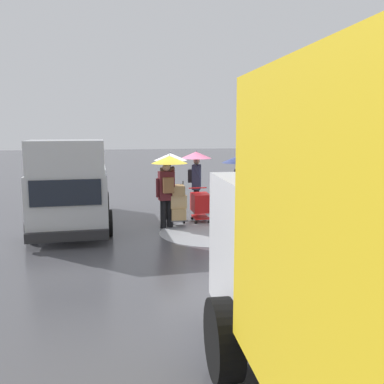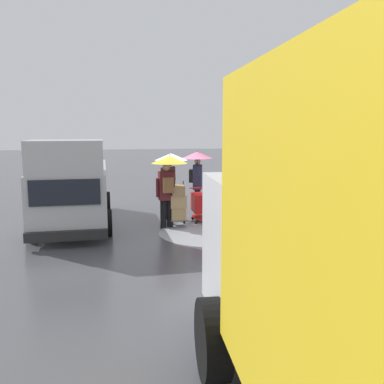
# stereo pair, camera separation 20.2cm
# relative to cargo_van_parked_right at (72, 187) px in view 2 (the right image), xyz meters

# --- Properties ---
(ground_plane) EXTENTS (90.00, 90.00, 0.00)m
(ground_plane) POSITION_rel_cargo_van_parked_right_xyz_m (-3.71, 0.02, -1.18)
(ground_plane) COLOR #4C4C51
(slush_patch_near_cluster) EXTENTS (2.94, 2.94, 0.01)m
(slush_patch_near_cluster) POSITION_rel_cargo_van_parked_right_xyz_m (-3.90, 1.41, -1.18)
(slush_patch_near_cluster) COLOR #999BA0
(slush_patch_near_cluster) RESTS_ON ground
(slush_patch_under_van) EXTENTS (2.55, 2.55, 0.01)m
(slush_patch_under_van) POSITION_rel_cargo_van_parked_right_xyz_m (-6.27, 0.52, -1.18)
(slush_patch_under_van) COLOR silver
(slush_patch_under_van) RESTS_ON ground
(cargo_van_parked_right) EXTENTS (2.40, 5.44, 2.60)m
(cargo_van_parked_right) POSITION_rel_cargo_van_parked_right_xyz_m (0.00, 0.00, 0.00)
(cargo_van_parked_right) COLOR #B7BABF
(cargo_van_parked_right) RESTS_ON ground
(shopping_cart_vendor) EXTENTS (0.58, 0.83, 1.02)m
(shopping_cart_vendor) POSITION_rel_cargo_van_parked_right_xyz_m (-3.86, -0.04, -0.61)
(shopping_cart_vendor) COLOR red
(shopping_cart_vendor) RESTS_ON ground
(hand_dolly_boxes) EXTENTS (0.53, 0.71, 1.32)m
(hand_dolly_boxes) POSITION_rel_cargo_van_parked_right_xyz_m (-3.07, 0.47, -0.50)
(hand_dolly_boxes) COLOR #515156
(hand_dolly_boxes) RESTS_ON ground
(pedestrian_pink_side) EXTENTS (1.04, 1.04, 2.15)m
(pedestrian_pink_side) POSITION_rel_cargo_van_parked_right_xyz_m (-2.78, 0.59, 0.39)
(pedestrian_pink_side) COLOR black
(pedestrian_pink_side) RESTS_ON ground
(pedestrian_black_side) EXTENTS (1.04, 1.04, 2.15)m
(pedestrian_black_side) POSITION_rel_cargo_van_parked_right_xyz_m (-3.96, -1.33, 0.39)
(pedestrian_black_side) COLOR black
(pedestrian_black_side) RESTS_ON ground
(pedestrian_white_side) EXTENTS (1.04, 1.04, 2.15)m
(pedestrian_white_side) POSITION_rel_cargo_van_parked_right_xyz_m (-4.92, 0.72, 0.41)
(pedestrian_white_side) COLOR black
(pedestrian_white_side) RESTS_ON ground
(pedestrian_far_side) EXTENTS (1.04, 1.04, 2.15)m
(pedestrian_far_side) POSITION_rel_cargo_van_parked_right_xyz_m (-2.94, -0.55, 0.39)
(pedestrian_far_side) COLOR black
(pedestrian_far_side) RESTS_ON ground
(street_lamp) EXTENTS (0.28, 0.28, 3.86)m
(street_lamp) POSITION_rel_cargo_van_parked_right_xyz_m (-7.01, 1.31, 1.19)
(street_lamp) COLOR #2D2D33
(street_lamp) RESTS_ON ground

